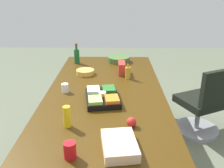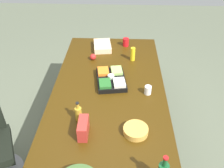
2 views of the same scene
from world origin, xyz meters
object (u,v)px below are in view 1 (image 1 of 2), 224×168
Objects in this scene: office_chair at (202,108)px; chip_bag_red at (122,68)px; apple_red at (131,122)px; chip_bowl at (85,72)px; mustard_bottle at (67,117)px; dressing_bottle at (128,72)px; red_solo_cup at (70,150)px; sheet_cake at (119,145)px; salad_bowl at (119,59)px; conference_table at (105,96)px; veggie_tray at (102,97)px; paper_cup at (65,88)px; wine_bottle at (77,56)px.

office_chair is 1.12m from chip_bag_red.
office_chair is 11.80× the size of apple_red.
office_chair reaches higher than chip_bowl.
dressing_bottle is at bearing -25.67° from mustard_bottle.
apple_red is at bearing 179.00° from dressing_bottle.
red_solo_cup is at bearing 163.44° from dressing_bottle.
office_chair is at bearing -85.44° from dressing_bottle.
office_chair reaches higher than sheet_cake.
salad_bowl reaches higher than chip_bowl.
conference_table is at bearing 110.46° from office_chair.
chip_bag_red is 1.52m from sheet_cake.
conference_table is at bearing -4.53° from veggie_tray.
mustard_bottle is (-0.66, -0.14, 0.04)m from paper_cup.
apple_red is (-0.46, -0.24, 0.00)m from veggie_tray.
office_chair is 1.06m from dressing_bottle.
red_solo_cup reaches higher than chip_bowl.
salad_bowl reaches higher than sheet_cake.
office_chair is 1.54m from apple_red.
chip_bag_red is 1.64m from red_solo_cup.
chip_bowl is at bearing 27.20° from conference_table.
wine_bottle is 1.66m from mustard_bottle.
veggie_tray is at bearing 119.16° from office_chair.
wine_bottle is at bearing 5.54° from mustard_bottle.
veggie_tray reaches higher than sheet_cake.
office_chair is 1.76m from wine_bottle.
office_chair is at bearing -95.47° from chip_bag_red.
chip_bag_red is 0.73× the size of wine_bottle.
mustard_bottle is (0.37, 0.08, 0.03)m from red_solo_cup.
paper_cup is (-0.04, 0.40, 0.11)m from conference_table.
sheet_cake is at bearing -164.03° from wine_bottle.
veggie_tray reaches higher than salad_bowl.
chip_bag_red is at bearing -19.79° from mustard_bottle.
paper_cup is 0.33× the size of wine_bottle.
office_chair is at bearing -36.38° from sheet_cake.
wine_bottle is at bearing 55.02° from chip_bag_red.
veggie_tray reaches higher than chip_bowl.
salad_bowl is 1.78m from mustard_bottle.
veggie_tray is 1.44× the size of sheet_cake.
office_chair is at bearing -40.17° from apple_red.
chip_bag_red reaches higher than sheet_cake.
wine_bottle is (0.45, 0.16, 0.08)m from chip_bowl.
veggie_tray is at bearing -161.73° from chip_bowl.
mustard_bottle is (-1.23, 0.44, 0.02)m from chip_bag_red.
sheet_cake is at bearing 161.98° from apple_red.
sheet_cake is (-0.95, -0.53, -0.01)m from paper_cup.
wine_bottle is at bearing 15.97° from sheet_cake.
paper_cup is 0.91m from apple_red.
salad_bowl is (0.67, 0.10, -0.04)m from dressing_bottle.
paper_cup is at bearing 165.27° from chip_bowl.
sheet_cake is (-1.42, 1.05, 0.45)m from office_chair.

